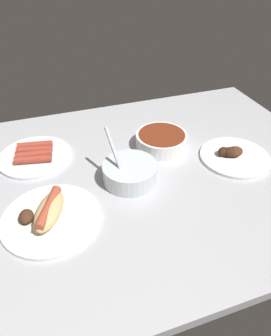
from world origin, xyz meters
The scene contains 6 objects.
ground_plane centered at (0.00, 0.00, -1.50)cm, with size 120.00×90.00×3.00cm, color #B2B2B7.
bowl_coleslaw centered at (6.27, 2.52, 3.04)cm, with size 15.69×15.69×15.16cm.
plate_grilled_meat centered at (-28.35, 3.08, 0.94)cm, with size 21.97×21.97×3.99cm.
bowl_chili centered at (-9.03, -10.52, 2.66)cm, with size 17.05×17.05×4.84cm.
plate_hotdog_assembled centered at (30.01, 10.76, 1.74)cm, with size 24.87×24.87×5.61cm.
plate_sausages centered at (31.54, -17.65, 1.05)cm, with size 22.93×22.93×3.39cm.
Camera 1 is at (26.54, 66.79, 57.42)cm, focal length 32.41 mm.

